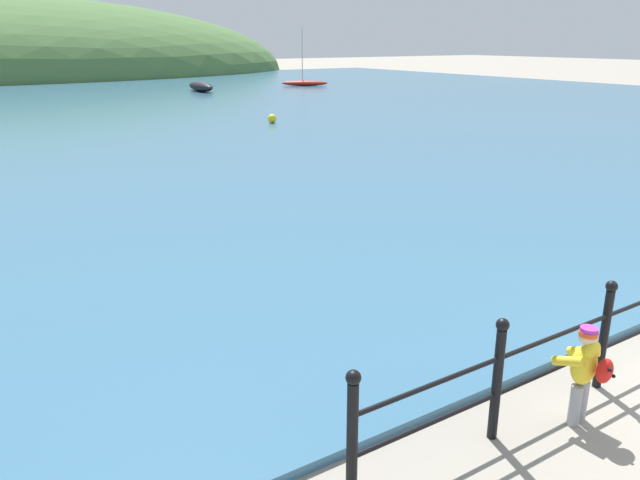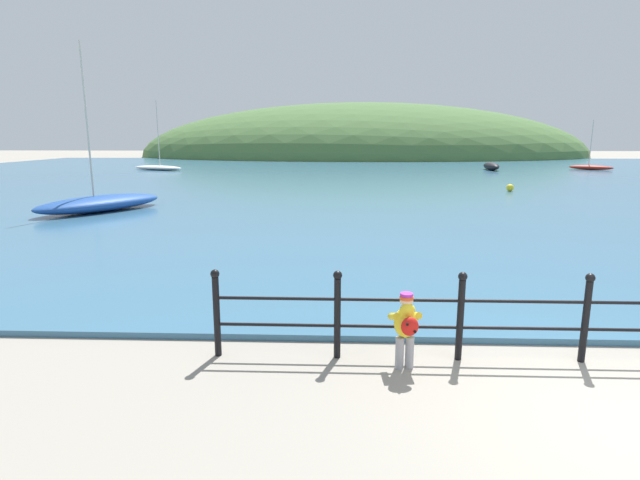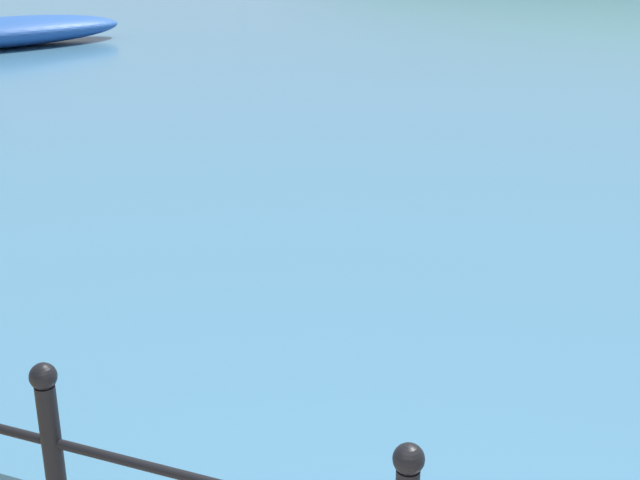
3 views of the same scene
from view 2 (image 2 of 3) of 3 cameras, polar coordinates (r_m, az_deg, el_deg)
name	(u,v)px [view 2 (image 2 of 3)]	position (r m, az deg, el deg)	size (l,w,h in m)	color
water	(383,176)	(37.02, 7.20, 7.22)	(80.00, 60.00, 0.10)	#386684
far_hillside	(361,157)	(74.39, 4.74, 9.47)	(63.94, 35.17, 15.35)	#476B38
iron_railing	(586,315)	(7.41, 28.12, -7.60)	(9.82, 0.12, 1.21)	black
child_in_coat	(406,324)	(6.46, 9.81, -9.42)	(0.41, 0.55, 1.00)	#99999E
boat_twin_mast	(491,166)	(45.51, 18.98, 7.99)	(1.11, 3.62, 0.65)	black
boat_green_fishing	(591,167)	(49.24, 28.54, 7.34)	(3.34, 2.64, 4.22)	maroon
boat_far_right	(158,167)	(45.33, -18.03, 7.90)	(5.02, 3.02, 5.76)	silver
boat_mid_harbor	(101,203)	(20.97, -23.79, 3.90)	(4.15, 5.18, 6.20)	#1E4793
mooring_buoy	(510,188)	(28.05, 20.89, 5.60)	(0.38, 0.38, 0.38)	yellow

